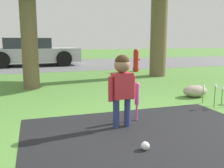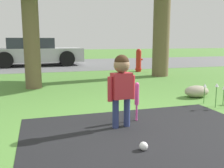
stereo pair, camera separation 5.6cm
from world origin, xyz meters
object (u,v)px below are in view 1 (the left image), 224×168
at_px(parked_car, 31,52).
at_px(fire_hydrant, 136,61).
at_px(sports_ball, 145,146).
at_px(baseball_bat, 137,96).
at_px(child, 122,81).

bearing_deg(parked_car, fire_hydrant, -46.67).
relative_size(sports_ball, parked_car, 0.02).
xyz_separation_m(baseball_bat, sports_ball, (-0.29, -0.89, -0.30)).
bearing_deg(child, sports_ball, -99.12).
bearing_deg(fire_hydrant, parked_car, 135.74).
bearing_deg(fire_hydrant, baseball_bat, -113.14).
distance_m(child, baseball_bat, 0.42).
height_order(child, parked_car, parked_car).
height_order(baseball_bat, parked_car, parked_car).
distance_m(fire_hydrant, parked_car, 4.91).
relative_size(child, fire_hydrant, 1.13).
bearing_deg(sports_ball, baseball_bat, 71.86).
xyz_separation_m(child, sports_ball, (-0.01, -0.71, -0.55)).
distance_m(sports_ball, parked_car, 9.53).
distance_m(child, parked_car, 8.81).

